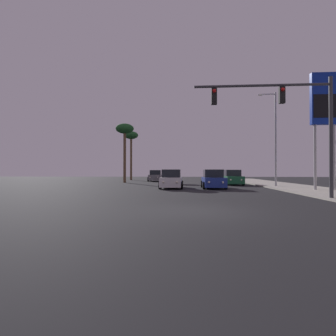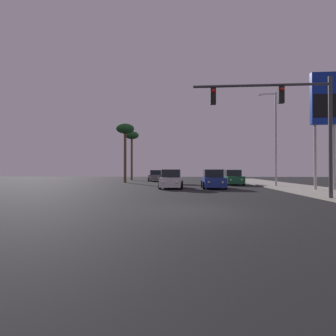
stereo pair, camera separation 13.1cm
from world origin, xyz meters
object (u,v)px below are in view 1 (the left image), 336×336
(palm_tree_mid, at_px, (125,132))
(traffic_light_mast, at_px, (290,112))
(car_white, at_px, (172,180))
(car_green, at_px, (232,178))
(gas_station_sign, at_px, (324,105))
(car_grey, at_px, (156,176))
(street_lamp, at_px, (274,134))
(palm_tree_far, at_px, (131,138))
(car_blue, at_px, (213,180))

(palm_tree_mid, bearing_deg, traffic_light_mast, -55.08)
(car_white, relative_size, palm_tree_mid, 0.55)
(car_green, distance_m, gas_station_sign, 11.88)
(car_grey, xyz_separation_m, street_lamp, (13.07, -13.71, 4.36))
(car_grey, distance_m, palm_tree_mid, 8.72)
(car_green, height_order, gas_station_sign, gas_station_sign)
(car_grey, distance_m, gas_station_sign, 24.73)
(car_grey, bearing_deg, palm_tree_far, -46.34)
(car_grey, relative_size, street_lamp, 0.48)
(car_grey, height_order, palm_tree_mid, palm_tree_mid)
(car_white, xyz_separation_m, traffic_light_mast, (6.93, -8.97, 3.97))
(car_blue, distance_m, street_lamp, 7.75)
(traffic_light_mast, bearing_deg, street_lamp, 75.81)
(street_lamp, xyz_separation_m, palm_tree_mid, (-16.59, 8.49, 1.67))
(car_green, bearing_deg, palm_tree_far, -45.68)
(car_blue, height_order, car_green, same)
(street_lamp, distance_m, gas_station_sign, 5.55)
(car_green, relative_size, car_grey, 1.00)
(car_grey, bearing_deg, palm_tree_mid, 54.63)
(palm_tree_mid, bearing_deg, street_lamp, -27.09)
(car_grey, xyz_separation_m, traffic_light_mast, (10.23, -24.92, 3.97))
(car_blue, xyz_separation_m, car_green, (2.75, 6.04, 0.00))
(traffic_light_mast, bearing_deg, gas_station_sign, 51.71)
(car_blue, height_order, palm_tree_far, palm_tree_far)
(car_white, height_order, car_grey, same)
(car_green, bearing_deg, car_white, 42.88)
(car_grey, xyz_separation_m, palm_tree_mid, (-3.53, -5.22, 6.03))
(car_blue, bearing_deg, car_white, 0.66)
(car_grey, bearing_deg, traffic_light_mast, 110.99)
(car_blue, xyz_separation_m, palm_tree_far, (-11.80, 20.63, 6.48))
(car_white, xyz_separation_m, street_lamp, (9.77, 2.24, 4.36))
(car_blue, xyz_separation_m, street_lamp, (6.04, 2.15, 4.36))
(traffic_light_mast, bearing_deg, car_green, 91.72)
(car_grey, height_order, traffic_light_mast, traffic_light_mast)
(street_lamp, bearing_deg, palm_tree_far, 133.99)
(car_green, relative_size, gas_station_sign, 0.48)
(car_green, height_order, palm_tree_mid, palm_tree_mid)
(car_green, bearing_deg, car_blue, 64.90)
(street_lamp, bearing_deg, car_blue, -160.46)
(car_blue, bearing_deg, car_green, -115.36)
(car_white, bearing_deg, traffic_light_mast, 128.40)
(palm_tree_far, xyz_separation_m, palm_tree_mid, (1.25, -10.00, -0.45))
(palm_tree_far, bearing_deg, car_white, -68.71)
(street_lamp, bearing_deg, traffic_light_mast, -104.19)
(gas_station_sign, bearing_deg, car_blue, 161.56)
(car_green, bearing_deg, traffic_light_mast, 91.11)
(car_white, bearing_deg, car_grey, -77.59)
(car_blue, height_order, car_white, same)
(car_white, relative_size, traffic_light_mast, 0.58)
(car_white, height_order, traffic_light_mast, traffic_light_mast)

